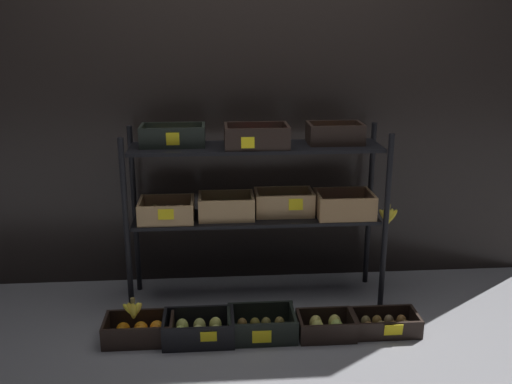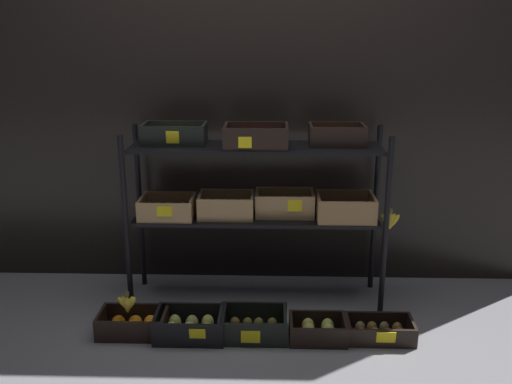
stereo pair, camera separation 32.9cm
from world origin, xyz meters
TOP-DOWN VIEW (x-y plane):
  - ground_plane at (0.00, 0.00)m, footprint 10.00×10.00m
  - storefront_wall at (0.00, 0.37)m, footprint 3.85×0.12m
  - display_rack at (0.00, 0.00)m, footprint 1.57×0.38m
  - crate_ground_orange at (-0.65, -0.43)m, footprint 0.37×0.22m
  - crate_ground_pear at (-0.34, -0.45)m, footprint 0.38×0.25m
  - crate_ground_kiwi at (-0.00, -0.43)m, footprint 0.36×0.26m
  - crate_ground_right_pear at (0.34, -0.46)m, footprint 0.30×0.21m
  - crate_ground_rightmost_kiwi at (0.67, -0.45)m, footprint 0.36×0.21m
  - banana_bunch_loose at (-0.68, -0.42)m, footprint 0.12×0.04m

SIDE VIEW (x-z plane):
  - ground_plane at x=0.00m, z-range 0.00..0.00m
  - crate_ground_rightmost_kiwi at x=0.67m, z-range -0.01..0.10m
  - crate_ground_orange at x=-0.65m, z-range -0.01..0.11m
  - crate_ground_kiwi at x=0.00m, z-range -0.02..0.12m
  - crate_ground_right_pear at x=0.34m, z-range -0.01..0.11m
  - crate_ground_pear at x=-0.34m, z-range -0.01..0.12m
  - banana_bunch_loose at x=-0.68m, z-range 0.11..0.23m
  - display_rack at x=0.00m, z-range 0.20..1.27m
  - storefront_wall at x=0.00m, z-range 0.00..2.22m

